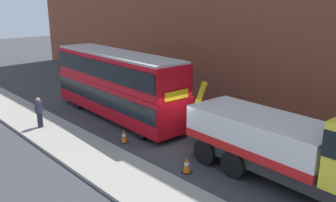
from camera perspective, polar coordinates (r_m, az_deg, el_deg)
The scene contains 7 objects.
ground_plane at distance 17.84m, azimuth 3.26°, elevation -7.31°, with size 120.00×120.00×0.00m, color #38383D.
near_kerb at distance 15.33m, azimuth -7.93°, elevation -11.22°, with size 60.00×2.80×0.15m, color gray.
recovery_tow_truck at distance 14.22m, azimuth 20.55°, elevation -6.90°, with size 10.19×3.03×3.67m.
double_decker_bus at distance 21.78m, azimuth -8.28°, elevation 3.03°, with size 11.13×3.03×4.06m.
pedestrian_onlooker at distance 21.00m, azimuth -20.10°, elevation -1.80°, with size 0.43×0.48×1.71m.
traffic_cone_near_bus at distance 18.26m, azimuth -7.13°, elevation -5.70°, with size 0.36×0.36×0.72m.
traffic_cone_midway at distance 15.13m, azimuth 3.05°, elevation -10.34°, with size 0.36×0.36×0.72m.
Camera 1 is at (11.32, -11.86, 7.04)m, focal length 37.68 mm.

